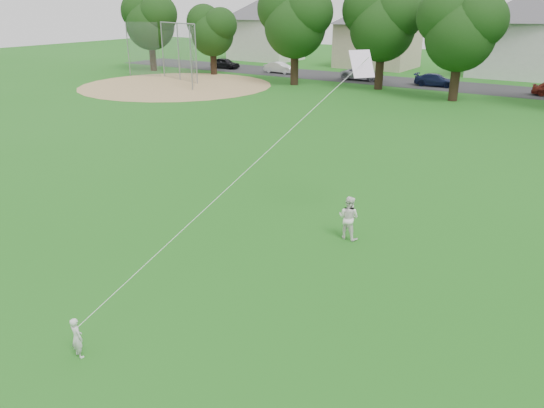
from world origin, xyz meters
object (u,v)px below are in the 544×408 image
Objects in this scene: older_boy at (349,218)px; baseball_backstop at (173,52)px; toddler at (77,337)px; kite at (245,172)px.

baseball_backstop is (-31.06, 24.61, 1.98)m from older_boy.
kite is at bearing -92.01° from toddler.
toddler is 0.08× the size of baseball_backstop.
kite is 0.97× the size of baseball_backstop.
older_boy is at bearing -38.39° from baseball_backstop.
baseball_backstop reaches higher than toddler.
baseball_backstop is (-29.74, 28.58, -0.44)m from kite.
toddler is 44.43m from baseball_backstop.
older_boy is at bearing -95.62° from toddler.
toddler is at bearing -100.28° from kite.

